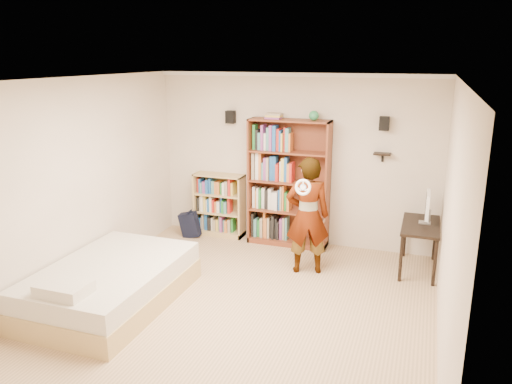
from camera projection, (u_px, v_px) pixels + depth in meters
ground at (239, 310)px, 5.98m from camera, size 4.50×5.00×0.01m
room_shell at (237, 167)px, 5.52m from camera, size 4.52×5.02×2.71m
crown_molding at (236, 83)px, 5.28m from camera, size 4.50×5.00×0.06m
speaker_left at (231, 117)px, 7.97m from camera, size 0.14×0.12×0.20m
speaker_right at (384, 123)px, 7.21m from camera, size 0.14×0.12×0.20m
wall_shelf at (382, 154)px, 7.34m from camera, size 0.25×0.16×0.02m
tall_bookshelf at (289, 184)px, 7.84m from camera, size 1.27×0.37×2.01m
low_bookshelf at (219, 205)px, 8.37m from camera, size 0.84×0.32×1.05m
computer_desk at (419, 247)px, 7.02m from camera, size 0.50×1.00×0.68m
imac at (426, 208)px, 6.92m from camera, size 0.14×0.45×0.45m
daybed at (111, 279)px, 6.07m from camera, size 1.39×2.14×0.63m
person at (308, 216)px, 6.85m from camera, size 0.69×0.56×1.65m
wii_wheel at (303, 187)px, 6.44m from camera, size 0.22×0.08×0.22m
navy_bag at (190, 224)px, 8.36m from camera, size 0.34×0.24×0.44m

